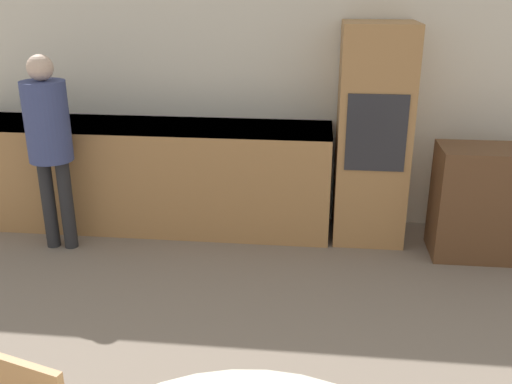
# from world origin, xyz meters

# --- Properties ---
(wall_back) EXTENTS (7.10, 0.05, 2.60)m
(wall_back) POSITION_xyz_m (0.00, 5.17, 1.30)
(wall_back) COLOR silver
(wall_back) RESTS_ON ground_plane
(kitchen_counter) EXTENTS (3.18, 0.60, 0.93)m
(kitchen_counter) POSITION_xyz_m (-1.11, 4.82, 0.48)
(kitchen_counter) COLOR #AD7A47
(kitchen_counter) RESTS_ON ground_plane
(oven_unit) EXTENTS (0.57, 0.59, 1.78)m
(oven_unit) POSITION_xyz_m (0.80, 4.83, 0.89)
(oven_unit) COLOR #AD7A47
(oven_unit) RESTS_ON ground_plane
(sideboard) EXTENTS (1.04, 0.45, 0.89)m
(sideboard) POSITION_xyz_m (1.81, 4.55, 0.44)
(sideboard) COLOR brown
(sideboard) RESTS_ON ground_plane
(person_standing) EXTENTS (0.34, 0.34, 1.56)m
(person_standing) POSITION_xyz_m (-1.71, 4.31, 0.96)
(person_standing) COLOR #262628
(person_standing) RESTS_ON ground_plane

